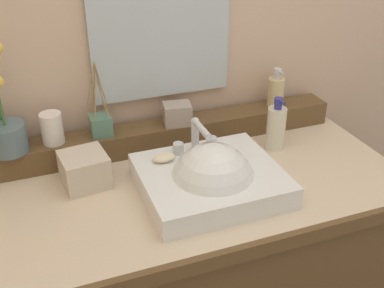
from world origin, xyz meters
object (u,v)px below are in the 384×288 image
Objects in this scene: potted_plant at (5,128)px; lotion_bottle at (276,127)px; soap_bar at (164,158)px; reed_diffuser at (101,124)px; soap_dispenser at (276,91)px; tissue_box at (85,170)px; trinket_box at (177,114)px; sink_basin at (212,182)px; tumbler_cup at (52,128)px.

potted_plant is 1.96× the size of lotion_bottle.
reed_diffuser is at bearing 125.03° from soap_bar.
tissue_box is (-0.72, -0.14, -0.09)m from soap_dispenser.
potted_plant is 3.99× the size of trinket_box.
sink_basin is 0.63m from potted_plant.
reed_diffuser is 1.89× the size of tissue_box.
tumbler_cup is at bearing 142.42° from sink_basin.
tumbler_cup is (-0.40, 0.31, 0.10)m from sink_basin.
soap_bar is 0.71× the size of tumbler_cup.
reed_diffuser is at bearing 59.95° from tissue_box.
soap_bar is at bearing -34.72° from tumbler_cup.
sink_basin is 0.16m from soap_bar.
tissue_box is (-0.34, -0.13, -0.07)m from trinket_box.
potted_plant reaches higher than soap_dispenser.
soap_dispenser is 0.74m from tissue_box.
tumbler_cup is (0.13, 0.01, -0.03)m from potted_plant.
soap_dispenser is 1.56× the size of trinket_box.
tissue_box is (-0.34, 0.17, 0.02)m from sink_basin.
lotion_bottle is (0.30, -0.13, -0.04)m from trinket_box.
reed_diffuser is (-0.25, 0.31, 0.09)m from sink_basin.
soap_dispenser is 0.77× the size of lotion_bottle.
soap_bar is 0.19× the size of potted_plant.
sink_basin is 4.43× the size of trinket_box.
tumbler_cup is at bearing -179.66° from soap_dispenser.
sink_basin is 1.63× the size of reed_diffuser.
lotion_bottle is (-0.08, -0.15, -0.06)m from soap_dispenser.
soap_bar is 0.36m from tumbler_cup.
tumbler_cup is 0.72m from lotion_bottle.
tumbler_cup is at bearing 3.88° from potted_plant.
tissue_box is at bearing 153.09° from sink_basin.
trinket_box reaches higher than soap_bar.
sink_basin reaches higher than soap_bar.
lotion_bottle reaches higher than tumbler_cup.
trinket_box is at bearing 21.14° from tissue_box.
soap_dispenser is at bearing 0.25° from reed_diffuser.
soap_bar is 0.54× the size of tissue_box.
lotion_bottle is (0.71, -0.14, -0.05)m from tumbler_cup.
soap_bar is 0.23m from trinket_box.
soap_dispenser is at bearing 0.85° from potted_plant.
tumbler_cup is 0.15m from reed_diffuser.
sink_basin is 0.38m from tissue_box.
potted_plant is at bearing 150.59° from sink_basin.
soap_dispenser reaches higher than soap_bar.
soap_dispenser is 0.79m from tumbler_cup.
soap_dispenser is at bearing 62.40° from lotion_bottle.
soap_bar is at bearing -110.43° from trinket_box.
tumbler_cup reaches higher than soap_bar.
tumbler_cup is at bearing 115.72° from tissue_box.
tissue_box is (-0.08, -0.14, -0.07)m from reed_diffuser.
reed_diffuser is at bearing -173.51° from trinket_box.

